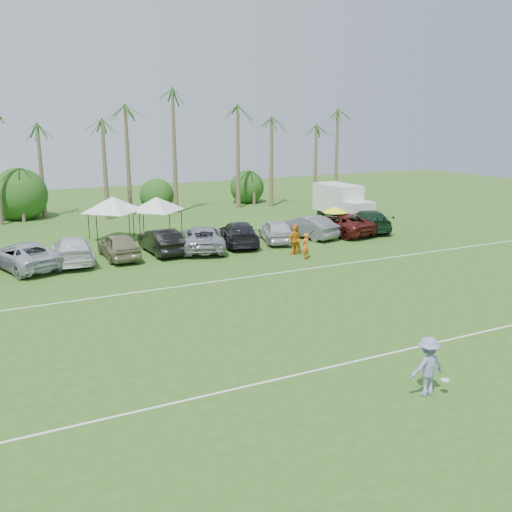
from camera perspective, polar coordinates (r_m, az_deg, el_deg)
name	(u,v)px	position (r m, az deg, el deg)	size (l,w,h in m)	color
ground	(335,398)	(19.11, 7.93, -13.87)	(120.00, 120.00, 0.00)	#305A1B
field_lines	(233,320)	(25.49, -2.33, -6.44)	(80.00, 12.10, 0.01)	white
palm_tree_4	(41,132)	(52.15, -20.70, 11.49)	(2.40, 2.40, 8.90)	brown
palm_tree_5	(89,122)	(52.73, -16.37, 12.78)	(2.40, 2.40, 9.90)	brown
palm_tree_6	(134,111)	(53.62, -12.11, 13.95)	(2.40, 2.40, 10.90)	brown
palm_tree_7	(176,102)	(54.80, -7.97, 15.00)	(2.40, 2.40, 11.90)	brown
palm_tree_8	(226,130)	(56.62, -2.98, 12.46)	(2.40, 2.40, 8.90)	brown
palm_tree_9	(272,121)	(58.80, 1.60, 13.37)	(2.40, 2.40, 9.90)	brown
palm_tree_10	(314,112)	(61.32, 5.85, 14.13)	(2.40, 2.40, 10.90)	brown
palm_tree_11	(346,104)	(63.56, 9.02, 14.79)	(2.40, 2.40, 11.90)	brown
bush_tree_1	(21,200)	(53.42, -22.44, 5.23)	(4.00, 4.00, 4.00)	brown
bush_tree_2	(156,192)	(55.57, -9.99, 6.36)	(4.00, 4.00, 4.00)	brown
bush_tree_3	(250,186)	(59.20, -0.63, 7.02)	(4.00, 4.00, 4.00)	brown
sideline_player_a	(305,246)	(36.09, 4.97, 0.99)	(0.61, 0.40, 1.68)	orange
sideline_player_b	(295,239)	(37.42, 3.90, 1.70)	(0.96, 0.75, 1.97)	orange
sideline_player_c	(294,240)	(37.16, 3.86, 1.58)	(1.13, 0.47, 1.93)	orange
box_truck	(343,202)	(49.47, 8.67, 5.35)	(2.42, 6.06, 3.11)	silver
canopy_tent_left	(112,197)	(42.24, -14.19, 5.77)	(4.63, 4.63, 3.75)	black
canopy_tent_right	(156,197)	(42.73, -9.96, 5.84)	(4.38, 4.38, 3.55)	black
market_umbrella	(335,209)	(43.75, 7.89, 4.65)	(1.95, 1.95, 2.17)	black
frisbee_player	(427,366)	(19.50, 16.77, -10.52)	(1.31, 0.81, 1.99)	#8185B7
parked_car_2	(24,255)	(36.34, -22.20, 0.05)	(2.71, 5.89, 1.64)	#ADB0BB
parked_car_3	(72,250)	(36.90, -17.88, 0.61)	(2.29, 5.64, 1.64)	silver
parked_car_4	(119,246)	(37.19, -13.54, 1.00)	(1.93, 4.80, 1.64)	gray
parked_car_5	(161,241)	(38.06, -9.48, 1.49)	(1.73, 4.96, 1.64)	black
parked_car_6	(203,238)	(38.63, -5.32, 1.80)	(2.71, 5.89, 1.64)	gray
parked_car_7	(239,233)	(40.03, -1.75, 2.28)	(2.29, 5.64, 1.64)	black
parked_car_8	(276,231)	(40.99, 2.03, 2.55)	(1.93, 4.80, 1.64)	silver
parked_car_9	(308,227)	(42.61, 5.19, 2.94)	(1.73, 4.96, 1.64)	slate
parked_car_10	(340,224)	(44.08, 8.38, 3.22)	(2.71, 5.89, 1.64)	#501713
parked_car_11	(368,220)	(45.85, 11.17, 3.51)	(2.29, 5.64, 1.64)	black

